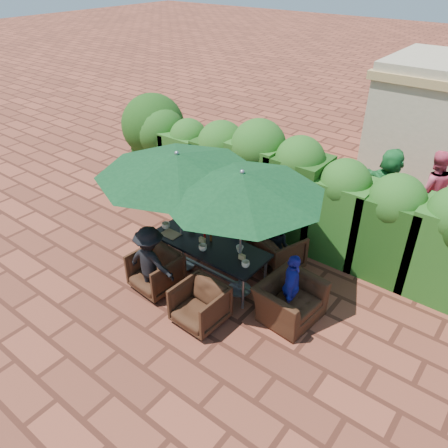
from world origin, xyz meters
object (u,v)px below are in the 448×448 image
Objects in this scene: umbrella_left at (177,164)px; chair_far_right at (278,249)px; chair_end_right at (290,295)px; dining_table at (209,247)px; chair_near_left at (155,270)px; umbrella_right at (242,184)px; chair_far_left at (207,222)px; chair_near_right at (200,304)px; chair_far_mid at (241,241)px.

umbrella_left reaches higher than chair_far_right.
dining_table is at bearing 94.95° from chair_end_right.
chair_near_left reaches higher than dining_table.
umbrella_right reaches higher than chair_end_right.
umbrella_left is at bearing 120.40° from chair_far_left.
chair_far_mid is at bearing 108.84° from chair_near_right.
chair_near_left reaches higher than chair_far_left.
chair_near_left is 0.78× the size of chair_end_right.
chair_far_left is (-1.61, 0.99, -1.83)m from umbrella_right.
chair_near_right is at bearing -57.89° from dining_table.
umbrella_left reaches higher than chair_far_left.
umbrella_right reaches higher than chair_far_left.
chair_far_right is 1.07× the size of chair_near_right.
chair_near_left is at bearing -122.16° from dining_table.
umbrella_left is 3.78× the size of chair_far_left.
umbrella_right is at bearing 164.51° from chair_far_left.
chair_end_right is at bearing 25.68° from chair_near_left.
chair_near_left is (-0.56, -0.88, -0.26)m from dining_table.
chair_far_left is 0.96× the size of chair_near_right.
chair_near_right is (0.67, -1.06, -0.27)m from dining_table.
umbrella_right is 3.48× the size of chair_near_right.
chair_near_left is (-1.44, -1.92, -0.02)m from chair_far_right.
chair_near_left is (-0.63, -1.79, 0.07)m from chair_far_mid.
chair_near_right is (0.59, -1.96, 0.06)m from chair_far_mid.
chair_near_left is (-1.26, -0.89, -1.80)m from umbrella_right.
dining_table is at bearing 124.21° from chair_near_right.
umbrella_right is 4.05× the size of chair_far_mid.
dining_table is 2.67× the size of chair_far_right.
umbrella_left is 2.14m from chair_far_left.
chair_far_mid is 0.80× the size of chair_far_right.
chair_far_left reaches higher than dining_table.
chair_end_right is (1.11, 1.05, 0.06)m from chair_near_right.
umbrella_left is 1.98m from chair_near_left.
chair_far_right is at bearing 45.79° from chair_end_right.
umbrella_right is 2.38m from chair_near_left.
chair_far_left is at bearing 131.98° from dining_table.
chair_near_right is (1.29, -0.99, -1.81)m from umbrella_left.
umbrella_left is at bearing 60.28° from chair_far_mid.
dining_table is at bearing 63.05° from chair_near_left.
chair_end_right is (1.07, -0.02, -1.76)m from umbrella_right.
dining_table is 2.85× the size of chair_near_right.
dining_table is 1.28m from chair_near_right.
chair_near_right reaches higher than chair_far_left.
chair_far_left is 0.74× the size of chair_end_right.
dining_table is 1.69m from umbrella_right.
chair_far_left is at bearing 148.41° from umbrella_right.
umbrella_right is at bearing 89.84° from chair_near_right.
chair_end_right is at bearing 148.70° from chair_far_right.
chair_end_right is at bearing -0.39° from dining_table.
chair_far_right reaches higher than chair_near_right.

